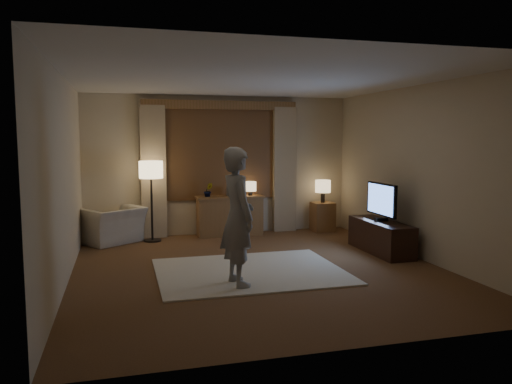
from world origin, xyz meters
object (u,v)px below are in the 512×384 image
object	(u,v)px
side_table	(323,217)
person	(238,216)
armchair	(112,225)
tv_stand	(381,237)
sideboard	(230,217)

from	to	relation	value
side_table	person	xyz separation A→B (m)	(-2.43, -3.12, 0.59)
armchair	tv_stand	distance (m)	4.55
armchair	person	xyz separation A→B (m)	(1.54, -3.04, 0.55)
sideboard	side_table	size ratio (longest dim) A/B	2.14
sideboard	side_table	bearing A→B (deg)	-1.55
sideboard	person	world-z (taller)	person
side_table	sideboard	bearing A→B (deg)	178.45
sideboard	tv_stand	distance (m)	2.85
sideboard	tv_stand	bearing A→B (deg)	-44.71
sideboard	side_table	distance (m)	1.85
sideboard	armchair	distance (m)	2.13
sideboard	armchair	world-z (taller)	sideboard
sideboard	person	xyz separation A→B (m)	(-0.58, -3.17, 0.52)
side_table	tv_stand	distance (m)	1.96
armchair	tv_stand	size ratio (longest dim) A/B	0.68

